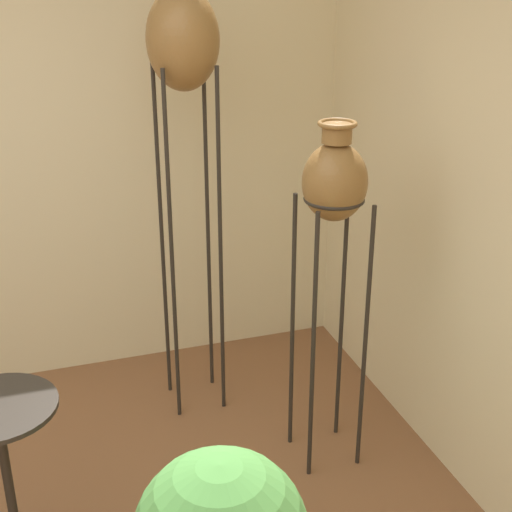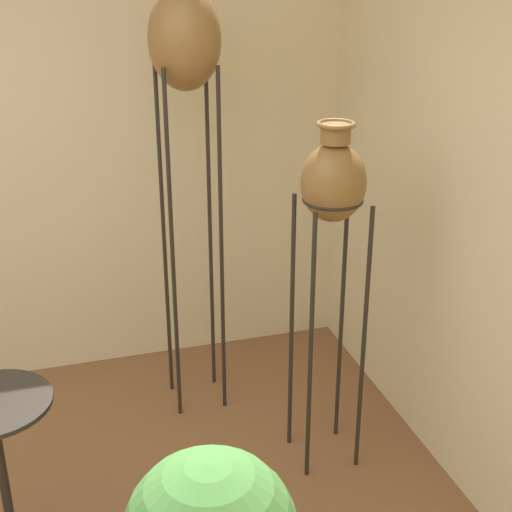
{
  "view_description": "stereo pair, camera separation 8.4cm",
  "coord_description": "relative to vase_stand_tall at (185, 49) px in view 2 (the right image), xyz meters",
  "views": [
    {
      "loc": [
        0.5,
        -1.56,
        2.22
      ],
      "look_at": [
        1.45,
        1.34,
        0.94
      ],
      "focal_mm": 50.0,
      "sensor_mm": 36.0,
      "label": 1
    },
    {
      "loc": [
        0.58,
        -1.59,
        2.22
      ],
      "look_at": [
        1.45,
        1.34,
        0.94
      ],
      "focal_mm": 50.0,
      "sensor_mm": 36.0,
      "label": 2
    }
  ],
  "objects": [
    {
      "name": "vase_stand_medium",
      "position": [
        0.47,
        -0.64,
        -0.52
      ],
      "size": [
        0.27,
        0.27,
        1.62
      ],
      "color": "#28231E",
      "rests_on": "ground_plane"
    },
    {
      "name": "vase_stand_tall",
      "position": [
        0.0,
        0.0,
        0.0
      ],
      "size": [
        0.33,
        0.33,
        2.18
      ],
      "color": "#28231E",
      "rests_on": "ground_plane"
    }
  ]
}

